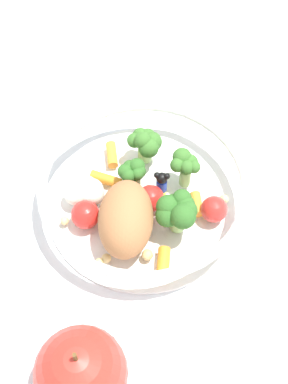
% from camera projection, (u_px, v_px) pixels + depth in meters
% --- Properties ---
extents(ground_plane, '(2.40, 2.40, 0.00)m').
position_uv_depth(ground_plane, '(146.00, 221.00, 0.59)').
color(ground_plane, white).
extents(food_container, '(0.22, 0.22, 0.07)m').
position_uv_depth(food_container, '(141.00, 196.00, 0.57)').
color(food_container, white).
rests_on(food_container, ground_plane).
extents(loose_apple, '(0.08, 0.08, 0.09)m').
position_uv_depth(loose_apple, '(81.00, 373.00, 0.46)').
color(loose_apple, red).
rests_on(loose_apple, ground_plane).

